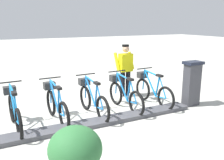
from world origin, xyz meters
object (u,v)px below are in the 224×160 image
Objects in this scene: bike_docked_4 at (14,111)px; worker_near_rack at (125,68)px; bike_docked_1 at (124,94)px; bike_docked_2 at (92,99)px; payment_kiosk at (192,83)px; bike_docked_3 at (56,104)px; bike_docked_0 at (152,90)px; planter_bush at (76,156)px.

bike_docked_4 is 1.04× the size of worker_near_rack.
bike_docked_1 is 0.94m from bike_docked_2.
payment_kiosk reaches higher than bike_docked_4.
payment_kiosk is 0.74× the size of bike_docked_3.
payment_kiosk is 2.07m from worker_near_rack.
bike_docked_4 is at bearing 90.00° from bike_docked_1.
bike_docked_0 is at bearing -90.00° from bike_docked_4.
bike_docked_0 is at bearing 59.00° from payment_kiosk.
payment_kiosk is 0.74× the size of bike_docked_4.
worker_near_rack is at bearing -72.98° from bike_docked_4.
planter_bush is (-2.61, 3.20, 0.11)m from bike_docked_0.
bike_docked_3 is (0.00, 0.94, 0.00)m from bike_docked_2.
bike_docked_0 is 2.82m from bike_docked_3.
bike_docked_3 reaches higher than planter_bush.
payment_kiosk is 3.82m from bike_docked_3.
bike_docked_0 is 1.04× the size of worker_near_rack.
bike_docked_4 is (0.00, 1.88, 0.00)m from bike_docked_2.
bike_docked_0 is (0.57, 0.95, -0.24)m from payment_kiosk.
bike_docked_2 and bike_docked_3 have the same top height.
worker_near_rack is (1.06, -1.58, 0.48)m from bike_docked_2.
payment_kiosk is 0.74× the size of bike_docked_0.
worker_near_rack reaches higher than bike_docked_3.
bike_docked_4 is 2.67m from planter_bush.
bike_docked_3 is (0.00, 2.82, 0.00)m from bike_docked_0.
bike_docked_0 is 1.77× the size of planter_bush.
payment_kiosk reaches higher than bike_docked_2.
bike_docked_1 is at bearing -90.00° from bike_docked_4.
bike_docked_1 is at bearing 90.00° from bike_docked_0.
worker_near_rack is (1.63, 1.25, 0.24)m from payment_kiosk.
bike_docked_3 is at bearing 90.00° from bike_docked_2.
bike_docked_3 is 2.78m from worker_near_rack.
planter_bush is (-2.61, 1.32, 0.11)m from bike_docked_2.
planter_bush is at bearing 141.64° from worker_near_rack.
payment_kiosk is 0.77× the size of worker_near_rack.
bike_docked_3 is 1.77× the size of planter_bush.
payment_kiosk is at bearing -98.62° from bike_docked_3.
bike_docked_4 is at bearing 90.00° from bike_docked_2.
payment_kiosk reaches higher than bike_docked_3.
bike_docked_1 is 1.88m from bike_docked_3.
bike_docked_3 is (0.57, 3.77, -0.24)m from payment_kiosk.
bike_docked_0 is 1.00× the size of bike_docked_1.
payment_kiosk is at bearing -96.92° from bike_docked_4.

